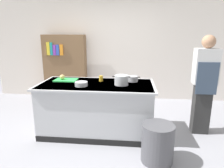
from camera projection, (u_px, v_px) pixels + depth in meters
ground_plane at (97, 131)px, 3.70m from camera, size 10.00×10.00×0.00m
back_wall at (110, 42)px, 5.35m from camera, size 6.40×0.12×3.00m
counter_island at (97, 107)px, 3.58m from camera, size 1.98×0.98×0.90m
cutting_board at (66, 80)px, 3.69m from camera, size 0.40×0.28×0.02m
onion at (62, 77)px, 3.68m from camera, size 0.09×0.09×0.09m
stock_pot at (121, 80)px, 3.37m from camera, size 0.30×0.23×0.16m
sauce_pan at (133, 79)px, 3.61m from camera, size 0.25×0.18×0.10m
mixing_bowl at (81, 84)px, 3.31m from camera, size 0.21×0.21×0.07m
juice_cup at (101, 78)px, 3.64m from camera, size 0.07×0.07×0.10m
trash_bin at (158, 143)px, 2.79m from camera, size 0.44×0.44×0.55m
person_chef at (204, 83)px, 3.46m from camera, size 0.38×0.25×1.72m
bookshelf at (65, 68)px, 5.33m from camera, size 1.10×0.31×1.70m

